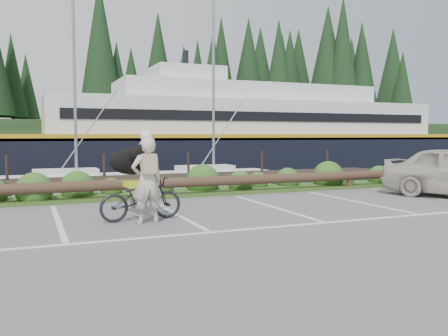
{
  "coord_description": "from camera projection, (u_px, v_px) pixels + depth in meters",
  "views": [
    {
      "loc": [
        -3.15,
        -8.69,
        1.85
      ],
      "look_at": [
        0.94,
        1.19,
        1.1
      ],
      "focal_mm": 38.0,
      "sensor_mm": 36.0,
      "label": 1
    }
  ],
  "objects": [
    {
      "name": "harbor_backdrop",
      "position": [
        50.0,
        145.0,
        81.82
      ],
      "size": [
        170.0,
        160.0,
        30.0
      ],
      "color": "#162E36",
      "rests_on": "ground"
    },
    {
      "name": "dog",
      "position": [
        133.0,
        161.0,
        10.7
      ],
      "size": [
        0.6,
        1.1,
        0.61
      ],
      "primitive_type": "ellipsoid",
      "rotation": [
        0.0,
        0.0,
        1.66
      ],
      "color": "black",
      "rests_on": "bicycle"
    },
    {
      "name": "log_rail",
      "position": [
        148.0,
        199.0,
        13.58
      ],
      "size": [
        32.0,
        0.3,
        0.6
      ],
      "primitive_type": null,
      "color": "#443021",
      "rests_on": "ground"
    },
    {
      "name": "vegetation_strip",
      "position": [
        143.0,
        195.0,
        14.23
      ],
      "size": [
        34.0,
        1.6,
        0.1
      ],
      "primitive_type": "cube",
      "color": "#3D5B21",
      "rests_on": "ground"
    },
    {
      "name": "bicycle",
      "position": [
        141.0,
        198.0,
        10.24
      ],
      "size": [
        1.85,
        0.78,
        0.95
      ],
      "primitive_type": "imported",
      "rotation": [
        0.0,
        0.0,
        1.66
      ],
      "color": "black",
      "rests_on": "ground"
    },
    {
      "name": "cyclist",
      "position": [
        147.0,
        181.0,
        9.84
      ],
      "size": [
        0.69,
        0.49,
        1.8
      ],
      "primitive_type": "imported",
      "rotation": [
        0.0,
        0.0,
        3.23
      ],
      "color": "beige",
      "rests_on": "ground"
    },
    {
      "name": "ground",
      "position": [
        203.0,
        229.0,
        9.34
      ],
      "size": [
        72.0,
        72.0,
        0.0
      ],
      "primitive_type": "plane",
      "color": "#5B5B5D"
    }
  ]
}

